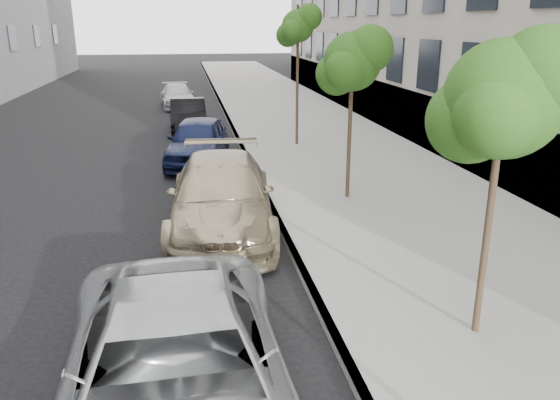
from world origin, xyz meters
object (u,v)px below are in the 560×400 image
object	(u,v)px
suv	(221,196)
sedan_rear	(178,96)
sedan_black	(188,116)
minivan	(176,380)
tree_near	(506,99)
tree_mid	(353,62)
sedan_blue	(198,141)
tree_far	(299,26)

from	to	relation	value
suv	sedan_rear	bearing A→B (deg)	97.51
suv	sedan_black	size ratio (longest dim) A/B	1.33
minivan	sedan_rear	bearing A→B (deg)	88.73
tree_near	tree_mid	bearing A→B (deg)	90.00
sedan_blue	sedan_rear	size ratio (longest dim) A/B	1.04
sedan_black	tree_far	bearing A→B (deg)	-45.09
tree_mid	sedan_black	bearing A→B (deg)	110.78
tree_near	minivan	size ratio (longest dim) A/B	0.77
minivan	tree_near	bearing A→B (deg)	15.49
tree_far	sedan_black	bearing A→B (deg)	135.75
tree_far	sedan_blue	size ratio (longest dim) A/B	1.12
sedan_blue	sedan_rear	world-z (taller)	sedan_blue
tree_near	suv	xyz separation A→B (m)	(-3.33, 5.03, -2.68)
tree_mid	minivan	xyz separation A→B (m)	(-4.25, -7.81, -2.74)
tree_far	suv	xyz separation A→B (m)	(-3.33, -7.97, -3.47)
minivan	sedan_black	world-z (taller)	minivan
suv	sedan_rear	distance (m)	19.01
tree_near	tree_mid	xyz separation A→B (m)	(-0.00, 6.50, 0.03)
tree_near	sedan_blue	distance (m)	12.10
sedan_black	sedan_blue	bearing A→B (deg)	-88.17
sedan_black	minivan	bearing A→B (deg)	-91.88
tree_mid	tree_far	distance (m)	6.54
tree_mid	sedan_rear	bearing A→B (deg)	104.09
tree_near	suv	bearing A→B (deg)	123.49
sedan_rear	minivan	bearing A→B (deg)	-94.34
sedan_blue	sedan_black	size ratio (longest dim) A/B	1.06
tree_mid	tree_near	bearing A→B (deg)	-90.00
tree_mid	suv	distance (m)	4.54
tree_near	tree_mid	size ratio (longest dim) A/B	1.00
sedan_blue	minivan	bearing A→B (deg)	-83.11
sedan_blue	suv	bearing A→B (deg)	-77.39
tree_near	tree_mid	world-z (taller)	tree_near
tree_near	sedan_rear	xyz separation A→B (m)	(-4.39, 24.01, -2.86)
sedan_blue	sedan_black	xyz separation A→B (m)	(-0.26, 5.60, -0.07)
sedan_black	suv	bearing A→B (deg)	-87.99
tree_mid	minivan	bearing A→B (deg)	-118.54
tree_mid	tree_far	bearing A→B (deg)	90.00
minivan	sedan_black	size ratio (longest dim) A/B	1.34
sedan_black	sedan_rear	world-z (taller)	sedan_black
minivan	sedan_black	xyz separation A→B (m)	(0.33, 18.12, -0.09)
minivan	sedan_blue	size ratio (longest dim) A/B	1.25
minivan	sedan_rear	size ratio (longest dim) A/B	1.30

